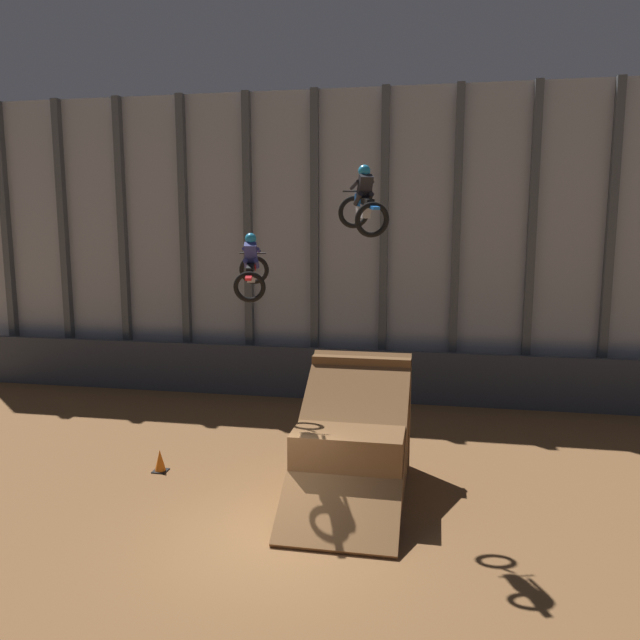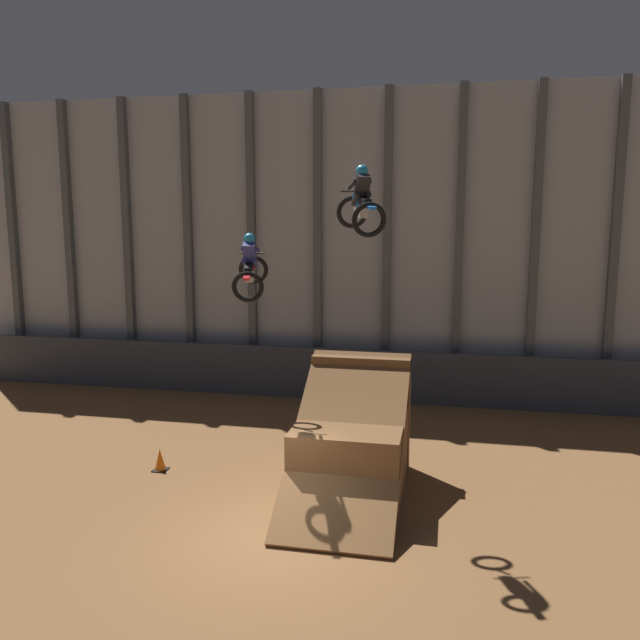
% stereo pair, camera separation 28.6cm
% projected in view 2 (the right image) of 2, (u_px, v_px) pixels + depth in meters
% --- Properties ---
extents(ground_plane, '(60.00, 60.00, 0.00)m').
position_uv_depth(ground_plane, '(264.00, 541.00, 12.55)').
color(ground_plane, brown).
extents(arena_back_wall, '(32.00, 0.40, 11.06)m').
position_uv_depth(arena_back_wall, '(353.00, 246.00, 22.74)').
color(arena_back_wall, '#A3A8B2').
rests_on(arena_back_wall, ground_plane).
extents(lower_barrier, '(31.36, 0.20, 1.88)m').
position_uv_depth(lower_barrier, '(347.00, 375.00, 22.45)').
color(lower_barrier, '#383D47').
rests_on(lower_barrier, ground_plane).
extents(dirt_ramp, '(2.52, 4.82, 3.13)m').
position_uv_depth(dirt_ramp, '(353.00, 444.00, 15.04)').
color(dirt_ramp, brown).
rests_on(dirt_ramp, ground_plane).
extents(rider_bike_left_air, '(1.06, 1.88, 1.59)m').
position_uv_depth(rider_bike_left_air, '(250.00, 269.00, 14.61)').
color(rider_bike_left_air, black).
extents(rider_bike_right_air, '(1.30, 1.83, 1.54)m').
position_uv_depth(rider_bike_right_air, '(361.00, 205.00, 13.31)').
color(rider_bike_right_air, black).
extents(traffic_cone_near_ramp, '(0.36, 0.36, 0.58)m').
position_uv_depth(traffic_cone_near_ramp, '(160.00, 460.00, 16.10)').
color(traffic_cone_near_ramp, black).
rests_on(traffic_cone_near_ramp, ground_plane).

